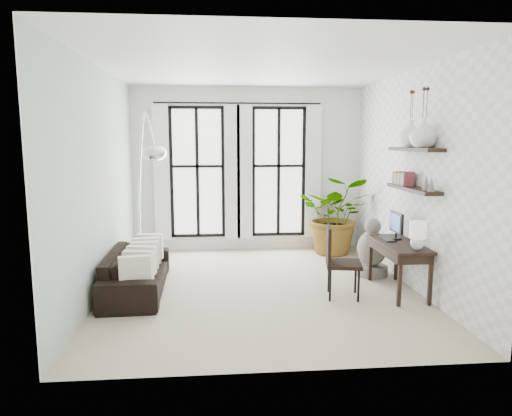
{
  "coord_description": "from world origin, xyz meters",
  "views": [
    {
      "loc": [
        -0.63,
        -6.51,
        2.17
      ],
      "look_at": [
        -0.04,
        0.3,
        1.16
      ],
      "focal_mm": 32.0,
      "sensor_mm": 36.0,
      "label": 1
    }
  ],
  "objects": [
    {
      "name": "wall_shelves",
      "position": [
        2.11,
        -0.33,
        1.73
      ],
      "size": [
        0.25,
        1.3,
        0.6
      ],
      "color": "black",
      "rests_on": "wall_right"
    },
    {
      "name": "wall_left",
      "position": [
        -2.25,
        0.0,
        1.6
      ],
      "size": [
        0.0,
        5.0,
        5.0
      ],
      "primitive_type": "plane",
      "rotation": [
        1.57,
        0.0,
        1.57
      ],
      "color": "#ABBFB1",
      "rests_on": "floor"
    },
    {
      "name": "buddha",
      "position": [
        1.86,
        0.49,
        0.4
      ],
      "size": [
        0.52,
        0.52,
        0.94
      ],
      "color": "gray",
      "rests_on": "floor"
    },
    {
      "name": "vase_b",
      "position": [
        2.11,
        -0.22,
        2.27
      ],
      "size": [
        0.37,
        0.37,
        0.38
      ],
      "primitive_type": "imported",
      "color": "white",
      "rests_on": "shelf_upper"
    },
    {
      "name": "desk",
      "position": [
        1.95,
        -0.42,
        0.69
      ],
      "size": [
        0.52,
        1.24,
        1.12
      ],
      "color": "black",
      "rests_on": "floor"
    },
    {
      "name": "plant",
      "position": [
        1.66,
        1.96,
        0.76
      ],
      "size": [
        1.67,
        1.56,
        1.51
      ],
      "primitive_type": "imported",
      "rotation": [
        0.0,
        0.0,
        -0.33
      ],
      "color": "#2D7228",
      "rests_on": "floor"
    },
    {
      "name": "windows",
      "position": [
        -0.2,
        2.43,
        1.56
      ],
      "size": [
        3.26,
        0.13,
        2.65
      ],
      "color": "white",
      "rests_on": "wall_back"
    },
    {
      "name": "floor",
      "position": [
        0.0,
        0.0,
        0.0
      ],
      "size": [
        5.0,
        5.0,
        0.0
      ],
      "primitive_type": "plane",
      "color": "#BDAD96",
      "rests_on": "ground"
    },
    {
      "name": "arc_lamp",
      "position": [
        -1.7,
        0.52,
        1.98
      ],
      "size": [
        0.77,
        1.3,
        2.59
      ],
      "color": "silver",
      "rests_on": "floor"
    },
    {
      "name": "wall_right",
      "position": [
        2.25,
        0.0,
        1.6
      ],
      "size": [
        0.0,
        5.0,
        5.0
      ],
      "primitive_type": "plane",
      "rotation": [
        1.57,
        0.0,
        -1.57
      ],
      "color": "white",
      "rests_on": "floor"
    },
    {
      "name": "sofa",
      "position": [
        -1.8,
        0.01,
        0.29
      ],
      "size": [
        0.84,
        2.04,
        0.59
      ],
      "primitive_type": "imported",
      "rotation": [
        0.0,
        0.0,
        1.6
      ],
      "color": "black",
      "rests_on": "floor"
    },
    {
      "name": "desk_chair",
      "position": [
        1.02,
        -0.48,
        0.57
      ],
      "size": [
        0.56,
        0.56,
        1.0
      ],
      "rotation": [
        0.0,
        0.0,
        -0.19
      ],
      "color": "black",
      "rests_on": "floor"
    },
    {
      "name": "vase_a",
      "position": [
        2.11,
        -0.62,
        2.27
      ],
      "size": [
        0.37,
        0.37,
        0.38
      ],
      "primitive_type": "imported",
      "color": "white",
      "rests_on": "shelf_upper"
    },
    {
      "name": "ceiling",
      "position": [
        0.0,
        0.0,
        3.2
      ],
      "size": [
        5.0,
        5.0,
        0.0
      ],
      "primitive_type": "plane",
      "color": "white",
      "rests_on": "wall_back"
    },
    {
      "name": "wall_back",
      "position": [
        0.0,
        2.5,
        1.6
      ],
      "size": [
        4.5,
        0.0,
        4.5
      ],
      "primitive_type": "plane",
      "rotation": [
        1.57,
        0.0,
        0.0
      ],
      "color": "white",
      "rests_on": "floor"
    },
    {
      "name": "throw_pillows",
      "position": [
        -1.7,
        0.01,
        0.5
      ],
      "size": [
        0.4,
        1.52,
        0.4
      ],
      "color": "white",
      "rests_on": "sofa"
    }
  ]
}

